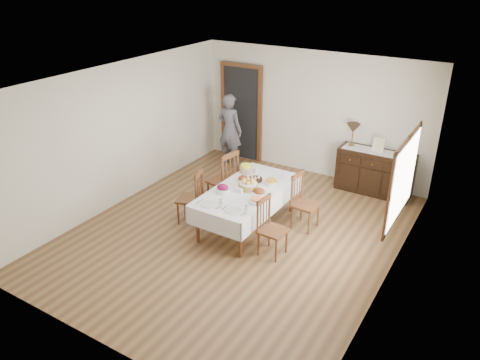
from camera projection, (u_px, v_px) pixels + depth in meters
The scene contains 26 objects.
ground at pixel (237, 233), 7.93m from camera, with size 6.00×6.00×0.00m, color brown.
room_shell at pixel (243, 133), 7.63m from camera, with size 5.02×6.02×2.65m.
dining_table at pixel (247, 194), 7.89m from camera, with size 1.08×2.07×0.71m.
chair_left_near at pixel (192, 196), 8.08m from camera, with size 0.51×0.51×0.98m.
chair_left_far at pixel (224, 179), 8.57m from camera, with size 0.54×0.54×1.11m.
chair_right_near at pixel (270, 227), 7.19m from camera, with size 0.42×0.42×0.94m.
chair_right_far at pixel (303, 201), 7.92m from camera, with size 0.44×0.44×0.98m.
sideboard at pixel (375, 172), 9.14m from camera, with size 1.45×0.53×0.87m.
person at pixel (230, 128), 10.24m from camera, with size 0.54×0.35×1.73m, color #545460.
bread_basket at pixel (248, 185), 7.83m from camera, with size 0.33×0.33×0.18m.
egg_basket at pixel (255, 179), 8.13m from camera, with size 0.24×0.24×0.11m.
ham_platter_a at pixel (243, 179), 8.14m from camera, with size 0.27×0.27×0.11m.
ham_platter_b at pixel (259, 192), 7.70m from camera, with size 0.31×0.31×0.11m.
beet_bowl at pixel (223, 189), 7.71m from camera, with size 0.22×0.22×0.15m.
carrot_bowl at pixel (271, 182), 8.00m from camera, with size 0.22×0.22×0.09m.
pineapple_bowl at pixel (246, 169), 8.45m from camera, with size 0.25×0.25×0.15m.
casserole_dish at pixel (257, 201), 7.40m from camera, with size 0.27×0.27×0.08m.
butter_dish at pixel (239, 190), 7.74m from camera, with size 0.14×0.09×0.07m.
setting_left at pixel (213, 203), 7.36m from camera, with size 0.42×0.31×0.10m.
setting_right at pixel (238, 209), 7.17m from camera, with size 0.42×0.31×0.10m.
glass_far_a at pixel (256, 170), 8.42m from camera, with size 0.07×0.07×0.11m.
glass_far_b at pixel (283, 176), 8.21m from camera, with size 0.06×0.06×0.09m.
runner at pixel (377, 152), 8.93m from camera, with size 1.30×0.35×0.01m.
table_lamp at pixel (353, 129), 9.08m from camera, with size 0.26×0.26×0.46m.
picture_frame at pixel (378, 145), 8.87m from camera, with size 0.22×0.08×0.28m.
deco_bowl at pixel (402, 155), 8.72m from camera, with size 0.20×0.20×0.06m.
Camera 1 is at (3.59, -5.77, 4.19)m, focal length 35.00 mm.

